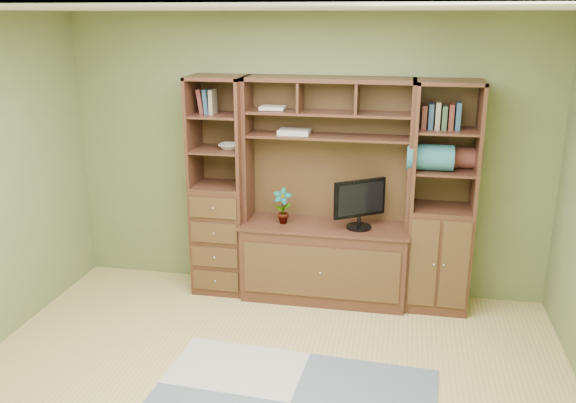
% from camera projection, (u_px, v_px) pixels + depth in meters
% --- Properties ---
extents(room, '(4.60, 4.10, 2.64)m').
position_uv_depth(room, '(253.00, 226.00, 3.81)').
color(room, '#D5BA70').
rests_on(room, ground).
extents(center_hutch, '(1.54, 0.53, 2.05)m').
position_uv_depth(center_hutch, '(325.00, 194.00, 5.48)').
color(center_hutch, '#472618').
rests_on(center_hutch, ground).
extents(left_tower, '(0.50, 0.45, 2.05)m').
position_uv_depth(left_tower, '(220.00, 187.00, 5.70)').
color(left_tower, '#472618').
rests_on(left_tower, ground).
extents(right_tower, '(0.55, 0.45, 2.05)m').
position_uv_depth(right_tower, '(442.00, 199.00, 5.33)').
color(right_tower, '#472618').
rests_on(right_tower, ground).
extents(monitor, '(0.54, 0.48, 0.62)m').
position_uv_depth(monitor, '(360.00, 195.00, 5.38)').
color(monitor, black).
rests_on(monitor, center_hutch).
extents(orchid, '(0.17, 0.12, 0.33)m').
position_uv_depth(orchid, '(282.00, 206.00, 5.55)').
color(orchid, '#A54A37').
rests_on(orchid, center_hutch).
extents(magazines, '(0.28, 0.20, 0.04)m').
position_uv_depth(magazines, '(294.00, 132.00, 5.46)').
color(magazines, '#B7B09C').
rests_on(magazines, center_hutch).
extents(bowl, '(0.20, 0.20, 0.05)m').
position_uv_depth(bowl, '(230.00, 146.00, 5.56)').
color(bowl, beige).
rests_on(bowl, left_tower).
extents(blanket_teal, '(0.39, 0.22, 0.22)m').
position_uv_depth(blanket_teal, '(430.00, 157.00, 5.19)').
color(blanket_teal, '#2A6670').
rests_on(blanket_teal, right_tower).
extents(blanket_red, '(0.33, 0.18, 0.18)m').
position_uv_depth(blanket_red, '(462.00, 158.00, 5.27)').
color(blanket_red, brown).
rests_on(blanket_red, right_tower).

